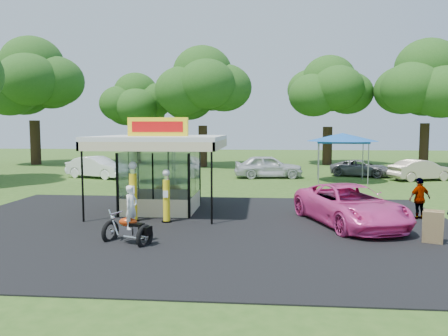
% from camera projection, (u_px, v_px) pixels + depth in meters
% --- Properties ---
extents(ground, '(120.00, 120.00, 0.00)m').
position_uv_depth(ground, '(187.00, 241.00, 14.41)').
color(ground, '#2E531A').
rests_on(ground, ground).
extents(asphalt_apron, '(20.00, 14.00, 0.04)m').
position_uv_depth(asphalt_apron, '(196.00, 227.00, 16.39)').
color(asphalt_apron, black).
rests_on(asphalt_apron, ground).
extents(gas_station_kiosk, '(5.40, 5.40, 4.18)m').
position_uv_depth(gas_station_kiosk, '(161.00, 172.00, 19.37)').
color(gas_station_kiosk, white).
rests_on(gas_station_kiosk, ground).
extents(gas_pump_left, '(0.45, 0.45, 2.41)m').
position_uv_depth(gas_pump_left, '(133.00, 193.00, 17.26)').
color(gas_pump_left, black).
rests_on(gas_pump_left, ground).
extents(gas_pump_right, '(0.40, 0.40, 2.13)m').
position_uv_depth(gas_pump_right, '(166.00, 197.00, 17.09)').
color(gas_pump_right, black).
rests_on(gas_pump_right, ground).
extents(motorcycle, '(1.75, 1.31, 1.99)m').
position_uv_depth(motorcycle, '(130.00, 221.00, 13.97)').
color(motorcycle, black).
rests_on(motorcycle, ground).
extents(spare_tires, '(0.82, 0.57, 0.68)m').
position_uv_depth(spare_tires, '(128.00, 207.00, 18.72)').
color(spare_tires, black).
rests_on(spare_tires, ground).
extents(a_frame_sign, '(0.67, 0.77, 1.10)m').
position_uv_depth(a_frame_sign, '(433.00, 228.00, 13.96)').
color(a_frame_sign, '#593819').
rests_on(a_frame_sign, ground).
extents(kiosk_car, '(2.82, 1.13, 0.96)m').
position_uv_depth(kiosk_car, '(172.00, 193.00, 21.68)').
color(kiosk_car, yellow).
rests_on(kiosk_car, ground).
extents(pink_sedan, '(4.20, 6.14, 1.56)m').
position_uv_depth(pink_sedan, '(350.00, 205.00, 16.70)').
color(pink_sedan, '#EB4099').
rests_on(pink_sedan, ground).
extents(spectator_east_b, '(1.10, 0.79, 1.73)m').
position_uv_depth(spectator_east_b, '(420.00, 199.00, 17.71)').
color(spectator_east_b, gray).
rests_on(spectator_east_b, ground).
extents(bg_car_a, '(5.13, 3.26, 1.60)m').
position_uv_depth(bg_car_a, '(97.00, 167.00, 32.46)').
color(bg_car_a, white).
rests_on(bg_car_a, ground).
extents(bg_car_c, '(5.25, 2.62, 1.72)m').
position_uv_depth(bg_car_c, '(268.00, 166.00, 32.50)').
color(bg_car_c, silver).
rests_on(bg_car_c, ground).
extents(bg_car_d, '(5.05, 3.70, 1.27)m').
position_uv_depth(bg_car_d, '(361.00, 168.00, 33.49)').
color(bg_car_d, slate).
rests_on(bg_car_d, ground).
extents(bg_car_e, '(4.76, 2.93, 1.48)m').
position_uv_depth(bg_car_e, '(421.00, 170.00, 30.89)').
color(bg_car_e, beige).
rests_on(bg_car_e, ground).
extents(tent_west, '(4.27, 4.27, 2.98)m').
position_uv_depth(tent_west, '(153.00, 143.00, 29.58)').
color(tent_west, gray).
rests_on(tent_west, ground).
extents(tent_east, '(4.82, 4.82, 3.37)m').
position_uv_depth(tent_east, '(342.00, 138.00, 30.03)').
color(tent_east, gray).
rests_on(tent_east, ground).
extents(oak_far_a, '(10.54, 10.54, 12.49)m').
position_uv_depth(oak_far_a, '(33.00, 85.00, 43.65)').
color(oak_far_a, black).
rests_on(oak_far_a, ground).
extents(oak_far_b, '(7.61, 7.61, 9.07)m').
position_uv_depth(oak_far_b, '(136.00, 107.00, 44.50)').
color(oak_far_b, black).
rests_on(oak_far_b, ground).
extents(oak_far_c, '(9.44, 9.44, 11.12)m').
position_uv_depth(oak_far_c, '(203.00, 92.00, 41.13)').
color(oak_far_c, black).
rests_on(oak_far_c, ground).
extents(oak_far_d, '(8.93, 8.93, 10.63)m').
position_uv_depth(oak_far_d, '(328.00, 97.00, 43.53)').
color(oak_far_d, black).
rests_on(oak_far_d, ground).
extents(oak_far_e, '(9.66, 9.66, 11.50)m').
position_uv_depth(oak_far_e, '(426.00, 88.00, 39.65)').
color(oak_far_e, black).
rests_on(oak_far_e, ground).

